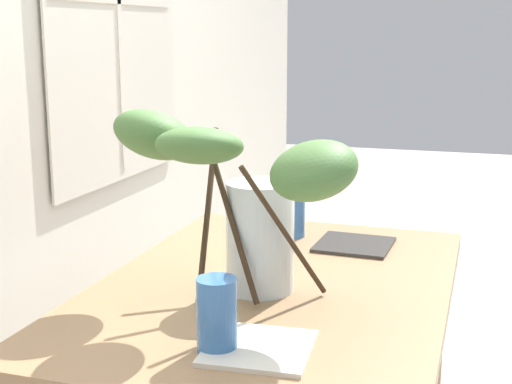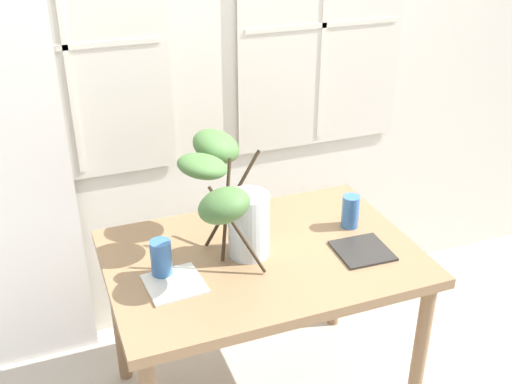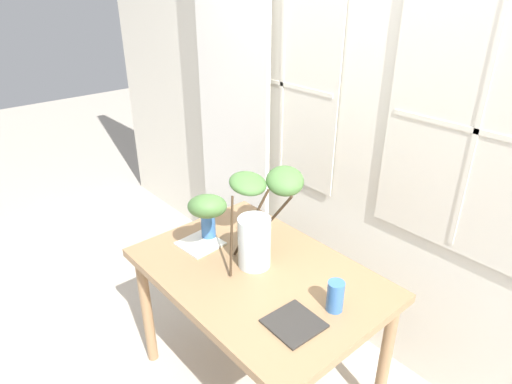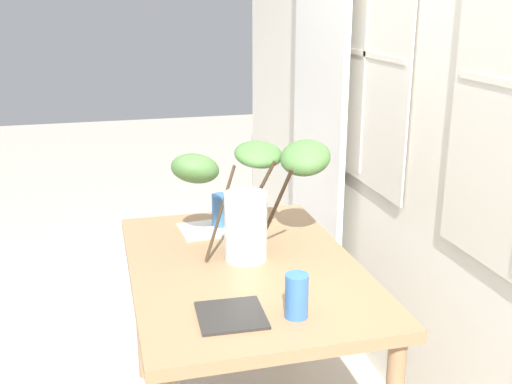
% 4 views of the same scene
% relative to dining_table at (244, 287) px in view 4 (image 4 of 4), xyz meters
% --- Properties ---
extents(back_wall_with_windows, '(5.46, 0.14, 3.03)m').
position_rel_dining_table_xyz_m(back_wall_with_windows, '(-0.00, 0.78, 0.84)').
color(back_wall_with_windows, silver).
rests_on(back_wall_with_windows, ground).
extents(curtain_sheer_side, '(0.71, 0.03, 2.37)m').
position_rel_dining_table_xyz_m(curtain_sheer_side, '(-0.99, 0.64, 0.51)').
color(curtain_sheer_side, white).
rests_on(curtain_sheer_side, ground).
extents(dining_table, '(1.20, 0.83, 0.77)m').
position_rel_dining_table_xyz_m(dining_table, '(0.00, 0.00, 0.00)').
color(dining_table, '#93704C').
rests_on(dining_table, ground).
extents(vase_with_branches, '(0.39, 0.66, 0.46)m').
position_rel_dining_table_xyz_m(vase_with_branches, '(-0.11, 0.05, 0.34)').
color(vase_with_branches, silver).
rests_on(vase_with_branches, dining_table).
extents(drinking_glass_blue_left, '(0.08, 0.08, 0.15)m').
position_rel_dining_table_xyz_m(drinking_glass_blue_left, '(-0.40, -0.01, 0.17)').
color(drinking_glass_blue_left, '#386BAD').
rests_on(drinking_glass_blue_left, dining_table).
extents(drinking_glass_blue_right, '(0.07, 0.07, 0.14)m').
position_rel_dining_table_xyz_m(drinking_glass_blue_right, '(0.42, 0.06, 0.16)').
color(drinking_glass_blue_right, '#386BAD').
rests_on(drinking_glass_blue_right, dining_table).
extents(plate_square_left, '(0.22, 0.22, 0.01)m').
position_rel_dining_table_xyz_m(plate_square_left, '(-0.37, -0.08, 0.10)').
color(plate_square_left, silver).
rests_on(plate_square_left, dining_table).
extents(plate_square_right, '(0.21, 0.21, 0.01)m').
position_rel_dining_table_xyz_m(plate_square_right, '(0.37, -0.13, 0.10)').
color(plate_square_right, '#2D2B28').
rests_on(plate_square_right, dining_table).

